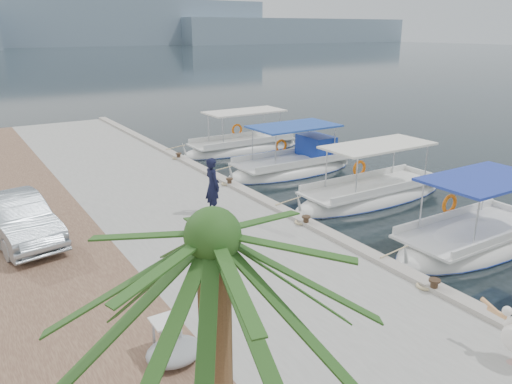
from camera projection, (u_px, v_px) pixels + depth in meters
ground at (345, 254)px, 15.13m from camera, size 400.00×400.00×0.00m
concrete_quay at (185, 216)px, 17.55m from camera, size 6.00×40.00×0.50m
quay_curb at (252, 194)px, 18.86m from camera, size 0.44×40.00×0.12m
cobblestone_strip at (33, 247)px, 15.02m from camera, size 4.00×40.00×0.50m
distant_hills at (47, 26)px, 189.74m from camera, size 330.00×60.00×18.00m
fishing_caique_b at (472, 243)px, 15.64m from camera, size 6.37×2.58×2.83m
fishing_caique_c at (371, 196)px, 19.95m from camera, size 7.53×2.30×2.83m
fishing_caique_d at (292, 168)px, 23.82m from camera, size 6.79×2.63×2.83m
fishing_caique_e at (242, 149)px, 27.87m from camera, size 7.29×2.26×2.83m
mooring_bollards at (306, 220)px, 15.94m from camera, size 0.28×20.28×0.33m
fisherman at (213, 186)px, 16.82m from camera, size 0.47×0.71×1.94m
date_palm at (213, 239)px, 4.76m from camera, size 4.60×4.60×5.04m
parked_car at (17, 219)px, 14.60m from camera, size 2.18×4.45×1.40m
tarp_bundle at (174, 352)px, 9.42m from camera, size 1.10×0.90×0.40m
folding_table at (167, 329)px, 9.57m from camera, size 0.55×0.55×0.73m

